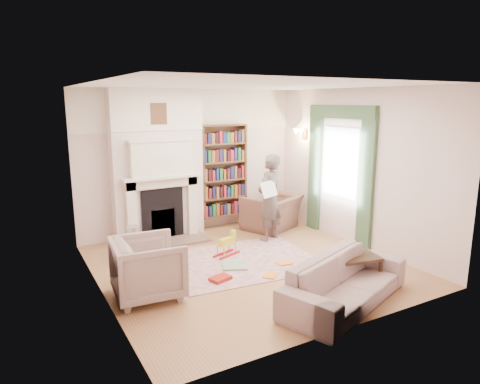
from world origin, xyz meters
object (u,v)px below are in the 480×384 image
armchair_reading (272,212)px  sofa (345,281)px  paraffin_heater (134,242)px  armchair_left (148,268)px  coffee_table (352,271)px  rocking_horse (227,244)px  man_reading (270,198)px  bookcase (223,171)px

armchair_reading → sofa: bearing=48.9°
paraffin_heater → armchair_left: bearing=-98.4°
coffee_table → rocking_horse: 2.18m
man_reading → paraffin_heater: man_reading is taller
armchair_left → coffee_table: bearing=-107.9°
man_reading → rocking_horse: size_ratio=3.42×
armchair_left → paraffin_heater: 1.55m
bookcase → man_reading: (0.34, -1.22, -0.36)m
sofa → man_reading: man_reading is taller
rocking_horse → paraffin_heater: bearing=135.0°
armchair_left → coffee_table: (2.62, -1.08, -0.18)m
sofa → armchair_reading: bearing=52.7°
armchair_left → coffee_table: size_ratio=1.28×
bookcase → man_reading: 1.32m
man_reading → rocking_horse: man_reading is taller
sofa → man_reading: size_ratio=1.27×
man_reading → armchair_reading: bearing=-149.4°
sofa → paraffin_heater: (-1.93, 2.95, -0.03)m
armchair_reading → paraffin_heater: bearing=-18.1°
paraffin_heater → rocking_horse: 1.55m
armchair_left → rocking_horse: (1.62, 0.85, -0.20)m
bookcase → sofa: (-0.21, -3.87, -0.87)m
bookcase → paraffin_heater: 2.50m
armchair_reading → sofa: armchair_reading is taller
armchair_left → sofa: bearing=-118.9°
armchair_left → rocking_horse: bearing=-57.6°
coffee_table → paraffin_heater: (-2.39, 2.60, 0.05)m
bookcase → man_reading: size_ratio=1.13×
coffee_table → armchair_left: bearing=169.4°
bookcase → rocking_horse: size_ratio=3.88×
bookcase → armchair_left: bookcase is taller
armchair_reading → armchair_left: (-3.16, -1.82, 0.06)m
armchair_reading → paraffin_heater: size_ratio=1.93×
paraffin_heater → rocking_horse: (1.39, -0.67, -0.07)m
armchair_reading → armchair_left: 3.65m
rocking_horse → bookcase: bearing=45.3°
armchair_reading → rocking_horse: bearing=8.1°
armchair_reading → coffee_table: 2.95m
sofa → rocking_horse: sofa is taller
armchair_left → paraffin_heater: size_ratio=1.62×
man_reading → coffee_table: (-0.10, -2.30, -0.59)m
armchair_reading → coffee_table: size_ratio=1.51×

